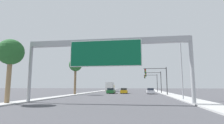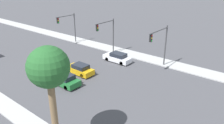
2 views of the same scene
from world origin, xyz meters
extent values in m
cube|color=#ACACAC|center=(11.25, 60.00, 0.07)|extent=(3.00, 120.00, 0.15)
cube|color=#1E662D|center=(-3.50, 45.15, 0.55)|extent=(1.90, 4.49, 0.75)
cube|color=#1E232D|center=(-3.50, 44.93, 1.21)|extent=(1.67, 2.34, 0.57)
cylinder|color=black|center=(-4.34, 46.55, 0.32)|extent=(0.22, 0.64, 0.64)
cylinder|color=black|center=(-2.66, 46.55, 0.32)|extent=(0.22, 0.64, 0.64)
cylinder|color=black|center=(-4.34, 43.76, 0.32)|extent=(0.22, 0.64, 0.64)
cylinder|color=black|center=(-2.66, 43.76, 0.32)|extent=(0.22, 0.64, 0.64)
cube|color=gold|center=(0.00, 45.95, 0.55)|extent=(1.78, 4.25, 0.74)
cube|color=#1E232D|center=(0.00, 45.74, 1.19)|extent=(1.57, 2.21, 0.56)
cylinder|color=black|center=(-0.78, 47.26, 0.32)|extent=(0.22, 0.64, 0.64)
cylinder|color=black|center=(0.78, 47.26, 0.32)|extent=(0.22, 0.64, 0.64)
cylinder|color=black|center=(-0.78, 44.63, 0.32)|extent=(0.22, 0.64, 0.64)
cylinder|color=black|center=(0.78, 44.63, 0.32)|extent=(0.22, 0.64, 0.64)
cube|color=silver|center=(7.00, 44.61, 0.56)|extent=(1.81, 4.70, 0.76)
cube|color=#1E232D|center=(7.00, 44.38, 1.22)|extent=(1.59, 2.44, 0.57)
cylinder|color=black|center=(6.21, 46.07, 0.32)|extent=(0.22, 0.64, 0.64)
cylinder|color=black|center=(7.79, 46.07, 0.32)|extent=(0.22, 0.64, 0.64)
cylinder|color=black|center=(6.21, 43.16, 0.32)|extent=(0.22, 0.64, 0.64)
cylinder|color=black|center=(7.79, 43.16, 0.32)|extent=(0.22, 0.64, 0.64)
cylinder|color=#3D3D3F|center=(10.25, 38.00, 3.16)|extent=(0.20, 0.20, 6.31)
cylinder|color=#3D3D3F|center=(7.70, 38.00, 6.01)|extent=(5.10, 0.14, 0.14)
cube|color=black|center=(5.55, 38.00, 5.44)|extent=(0.35, 0.28, 1.05)
cylinder|color=red|center=(5.55, 37.84, 5.79)|extent=(0.22, 0.04, 0.22)
cylinder|color=yellow|center=(5.55, 37.84, 5.44)|extent=(0.22, 0.04, 0.22)
cylinder|color=green|center=(5.55, 37.84, 5.09)|extent=(0.22, 0.04, 0.22)
cylinder|color=#3D3D3F|center=(10.25, 48.00, 3.06)|extent=(0.20, 0.20, 6.11)
cylinder|color=#3D3D3F|center=(7.99, 48.00, 5.81)|extent=(4.52, 0.14, 0.14)
cube|color=black|center=(6.09, 48.00, 5.24)|extent=(0.35, 0.28, 1.05)
cylinder|color=red|center=(6.09, 47.84, 5.59)|extent=(0.22, 0.04, 0.22)
cylinder|color=yellow|center=(6.09, 47.84, 5.24)|extent=(0.22, 0.04, 0.22)
cylinder|color=green|center=(6.09, 47.84, 4.89)|extent=(0.22, 0.04, 0.22)
cylinder|color=#3D3D3F|center=(10.25, 58.00, 3.01)|extent=(0.20, 0.20, 6.01)
cylinder|color=#3D3D3F|center=(8.03, 58.00, 5.71)|extent=(4.44, 0.14, 0.14)
cube|color=black|center=(6.17, 58.00, 5.14)|extent=(0.35, 0.28, 1.05)
cylinder|color=red|center=(6.17, 57.84, 5.49)|extent=(0.22, 0.04, 0.22)
cylinder|color=yellow|center=(6.17, 57.84, 5.14)|extent=(0.22, 0.04, 0.22)
cylinder|color=green|center=(6.17, 57.84, 4.79)|extent=(0.22, 0.04, 0.22)
cylinder|color=brown|center=(-10.90, 37.09, 3.55)|extent=(0.53, 0.53, 7.10)
sphere|color=#235B28|center=(-10.90, 37.09, 7.10)|extent=(3.10, 3.10, 3.10)
camera|label=1|loc=(3.88, -2.73, 2.06)|focal=28.00mm
camera|label=2|loc=(-19.14, 24.69, 13.22)|focal=35.00mm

